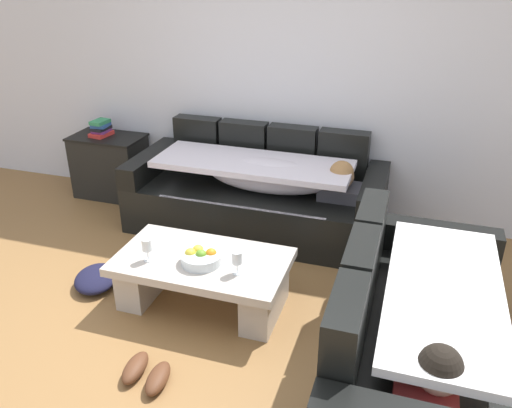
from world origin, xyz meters
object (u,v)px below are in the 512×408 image
wine_glass_near_left (147,246)px  wine_glass_near_right (237,259)px  coffee_table (203,275)px  crumpled_garment (96,279)px  couch_near_window (418,338)px  book_stack_on_cabinet (101,128)px  pair_of_shoes (146,373)px  side_cabinet (111,166)px  fruit_bowl (201,257)px  couch_along_wall (259,194)px

wine_glass_near_left → wine_glass_near_right: bearing=3.0°
coffee_table → crumpled_garment: (-0.87, -0.04, -0.18)m
couch_near_window → crumpled_garment: (-2.33, 0.30, -0.28)m
book_stack_on_cabinet → pair_of_shoes: (1.67, -2.25, -0.67)m
side_cabinet → book_stack_on_cabinet: size_ratio=3.06×
wine_glass_near_right → side_cabinet: size_ratio=0.23×
coffee_table → side_cabinet: (-1.65, 1.46, 0.08)m
book_stack_on_cabinet → crumpled_garment: size_ratio=0.59×
wine_glass_near_left → side_cabinet: 2.07m
coffee_table → book_stack_on_cabinet: (-1.70, 1.46, 0.48)m
couch_near_window → side_cabinet: size_ratio=2.64×
fruit_bowl → crumpled_garment: (-0.88, 0.01, -0.36)m
wine_glass_near_left → crumpled_garment: size_ratio=0.42×
wine_glass_near_right → crumpled_garment: wine_glass_near_right is taller
coffee_table → wine_glass_near_right: bearing=-19.4°
fruit_bowl → book_stack_on_cabinet: bearing=138.8°
wine_glass_near_left → book_stack_on_cabinet: (-1.36, 1.60, 0.22)m
side_cabinet → crumpled_garment: size_ratio=1.80×
couch_near_window → fruit_bowl: 1.48m
fruit_bowl → wine_glass_near_right: (0.28, -0.05, 0.07)m
fruit_bowl → book_stack_on_cabinet: 2.31m
wine_glass_near_left → fruit_bowl: bearing=13.9°
wine_glass_near_left → crumpled_garment: wine_glass_near_left is taller
coffee_table → pair_of_shoes: size_ratio=3.79×
wine_glass_near_left → couch_along_wall: bearing=74.9°
couch_along_wall → coffee_table: size_ratio=1.87×
coffee_table → book_stack_on_cabinet: size_ratio=5.10×
couch_along_wall → wine_glass_near_left: (-0.37, -1.37, 0.16)m
couch_along_wall → wine_glass_near_left: 1.43m
couch_near_window → fruit_bowl: size_ratio=6.79×
side_cabinet → book_stack_on_cabinet: bearing=-179.4°
couch_along_wall → side_cabinet: bearing=172.3°
side_cabinet → book_stack_on_cabinet: book_stack_on_cabinet is taller
coffee_table → fruit_bowl: size_ratio=4.29×
wine_glass_near_left → wine_glass_near_right: (0.64, 0.03, 0.00)m
wine_glass_near_left → coffee_table: bearing=22.3°
book_stack_on_cabinet → pair_of_shoes: book_stack_on_cabinet is taller
side_cabinet → couch_along_wall: bearing=-7.7°
couch_near_window → wine_glass_near_right: size_ratio=11.45×
couch_near_window → couch_along_wall: bearing=42.3°
pair_of_shoes → crumpled_garment: 1.12m
pair_of_shoes → crumpled_garment: crumpled_garment is taller
coffee_table → wine_glass_near_right: wine_glass_near_right is taller
wine_glass_near_left → book_stack_on_cabinet: size_ratio=0.71×
book_stack_on_cabinet → crumpled_garment: (0.84, -1.50, -0.66)m
coffee_table → fruit_bowl: bearing=-70.9°
coffee_table → side_cabinet: bearing=138.5°
couch_along_wall → couch_near_window: (1.44, -1.58, 0.00)m
coffee_table → wine_glass_near_left: size_ratio=7.23×
couch_near_window → wine_glass_near_left: size_ratio=11.45×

